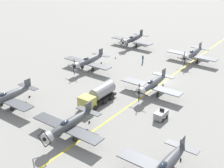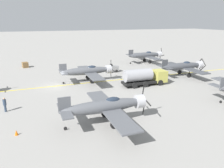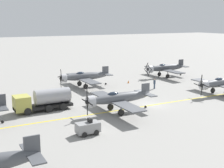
% 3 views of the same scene
% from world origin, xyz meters
% --- Properties ---
extents(ground_plane, '(400.00, 400.00, 0.00)m').
position_xyz_m(ground_plane, '(0.00, 0.00, 0.00)').
color(ground_plane, gray).
extents(taxiway_stripe, '(0.30, 160.00, 0.01)m').
position_xyz_m(taxiway_stripe, '(0.00, 0.00, 0.00)').
color(taxiway_stripe, yellow).
rests_on(taxiway_stripe, ground).
extents(airplane_near_right, '(12.00, 9.98, 3.65)m').
position_xyz_m(airplane_near_right, '(17.82, -16.63, 2.01)').
color(airplane_near_right, '#404348').
rests_on(airplane_near_right, ground).
extents(airplane_mid_center, '(12.00, 9.98, 3.80)m').
position_xyz_m(airplane_mid_center, '(-0.87, 5.78, 2.01)').
color(airplane_mid_center, '#55575D').
rests_on(airplane_mid_center, ground).
extents(airplane_near_center, '(12.00, 9.98, 3.80)m').
position_xyz_m(airplane_near_center, '(-0.01, -14.79, 2.01)').
color(airplane_near_center, '#585A5F').
rests_on(airplane_near_center, ground).
extents(airplane_mid_right, '(12.00, 9.98, 3.77)m').
position_xyz_m(airplane_mid_right, '(16.48, 3.32, 2.01)').
color(airplane_mid_right, '#54565B').
rests_on(airplane_mid_right, ground).
extents(fuel_tanker, '(2.68, 8.00, 2.98)m').
position_xyz_m(fuel_tanker, '(4.90, 14.49, 1.51)').
color(fuel_tanker, black).
rests_on(fuel_tanker, ground).
extents(tow_tractor, '(1.57, 2.60, 1.79)m').
position_xyz_m(tow_tractor, '(-6.52, 12.73, 0.79)').
color(tow_tractor, gray).
rests_on(tow_tractor, ground).
extents(ground_crew_walking, '(0.41, 0.41, 1.86)m').
position_xyz_m(ground_crew_walking, '(9.03, -7.49, 1.02)').
color(ground_crew_walking, '#334256').
rests_on(ground_crew_walking, ground).
extents(traffic_cone, '(0.36, 0.36, 0.55)m').
position_xyz_m(traffic_cone, '(15.79, -6.00, 0.28)').
color(traffic_cone, orange).
rests_on(traffic_cone, ground).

